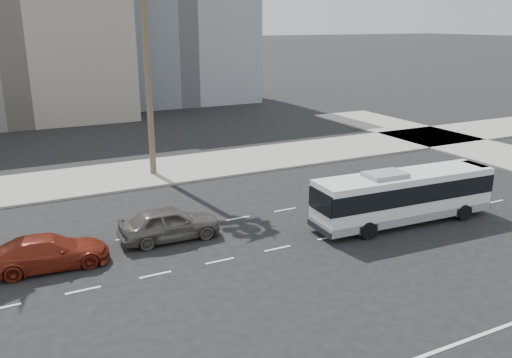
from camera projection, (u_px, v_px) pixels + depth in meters
ground at (329, 238)px, 26.33m from camera, size 700.00×700.00×0.00m
sidewalk_north at (213, 164)px, 39.55m from camera, size 120.00×7.00×0.15m
midrise_beige_west at (6, 35)px, 56.99m from camera, size 24.00×18.00×18.00m
midrise_gray_center at (163, 1)px, 70.46m from camera, size 20.00×20.00×26.00m
city_bus at (404, 195)px, 27.88m from camera, size 10.43×2.81×2.97m
car_a at (169, 223)px, 25.90m from camera, size 2.18×5.05×1.70m
car_b at (49, 252)px, 22.93m from camera, size 2.40×5.25×1.49m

